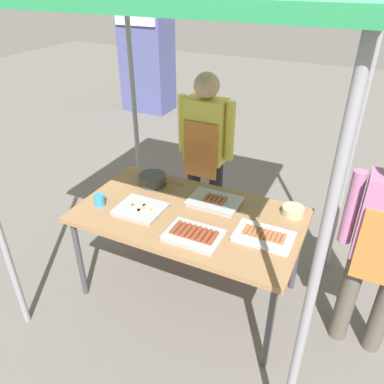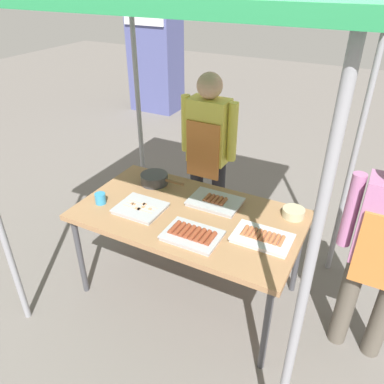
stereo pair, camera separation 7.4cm
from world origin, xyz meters
name	(u,v)px [view 2 (the right image)]	position (x,y,z in m)	size (l,w,h in m)	color
ground_plane	(189,289)	(0.00, 0.00, 0.00)	(18.00, 18.00, 0.00)	#66605B
stall_table	(189,219)	(0.00, 0.00, 0.70)	(1.60, 0.90, 0.75)	#9E724C
stall_canopy	(188,6)	(0.00, 0.00, 2.08)	(2.10, 1.80, 2.19)	gray
tray_grilled_sausages	(262,238)	(0.56, -0.06, 0.77)	(0.38, 0.24, 0.05)	silver
tray_meat_skewers	(140,208)	(-0.33, -0.13, 0.77)	(0.33, 0.29, 0.04)	#ADADB2
tray_pork_links	(215,202)	(0.11, 0.20, 0.77)	(0.38, 0.27, 0.05)	#ADADB2
tray_spring_rolls	(192,235)	(0.15, -0.24, 0.77)	(0.37, 0.26, 0.05)	#ADADB2
cooking_wok	(155,178)	(-0.45, 0.26, 0.79)	(0.38, 0.22, 0.08)	#38383A
condiment_bowl	(293,213)	(0.67, 0.31, 0.78)	(0.16, 0.16, 0.06)	#BFB28C
drink_cup_near_edge	(100,198)	(-0.64, -0.18, 0.79)	(0.08, 0.08, 0.08)	#338CBF
vendor_woman	(208,147)	(-0.22, 0.77, 0.92)	(0.52, 0.23, 1.56)	black
neighbor_stall_left	(155,50)	(-2.67, 3.79, 1.03)	(0.82, 0.60, 2.05)	#4C518C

